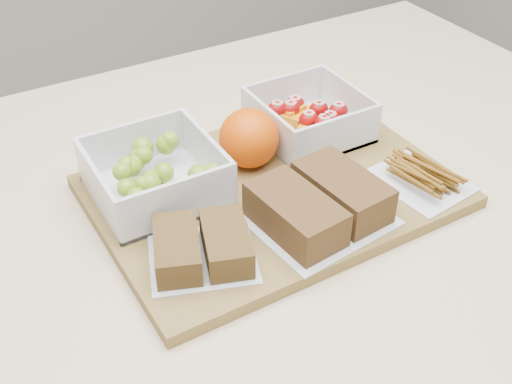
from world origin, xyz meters
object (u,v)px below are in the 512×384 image
cutting_board (273,191)px  pretzel_bag (421,174)px  grape_container (156,174)px  orange (249,138)px  sandwich_bag_left (202,247)px  fruit_container (309,119)px  sandwich_bag_center (319,204)px

cutting_board → pretzel_bag: bearing=-28.1°
grape_container → orange: 0.13m
orange → sandwich_bag_left: orange is taller
grape_container → fruit_container: grape_container is taller
fruit_container → pretzel_bag: size_ratio=1.09×
fruit_container → sandwich_bag_left: fruit_container is taller
fruit_container → cutting_board: bearing=-142.4°
fruit_container → pretzel_bag: bearing=-71.0°
sandwich_bag_left → orange: bearing=45.0°
orange → sandwich_bag_left: (-0.13, -0.13, -0.02)m
pretzel_bag → fruit_container: bearing=109.0°
sandwich_bag_center → pretzel_bag: 0.15m
sandwich_bag_center → pretzel_bag: sandwich_bag_center is taller
fruit_container → pretzel_bag: 0.17m
cutting_board → sandwich_bag_center: (0.01, -0.08, 0.03)m
grape_container → pretzel_bag: (0.29, -0.14, -0.01)m
fruit_container → sandwich_bag_left: bearing=-147.0°
cutting_board → grape_container: size_ratio=2.92×
sandwich_bag_center → fruit_container: bearing=59.9°
fruit_container → orange: 0.11m
orange → cutting_board: bearing=-89.2°
cutting_board → fruit_container: size_ratio=3.11×
grape_container → fruit_container: size_ratio=1.06×
orange → sandwich_bag_center: bearing=-84.5°
cutting_board → sandwich_bag_left: size_ratio=3.05×
cutting_board → orange: size_ratio=5.56×
grape_container → cutting_board: bearing=-25.8°
grape_container → pretzel_bag: bearing=-26.6°
sandwich_bag_left → grape_container: bearing=87.7°
fruit_container → sandwich_bag_center: bearing=-120.1°
fruit_container → sandwich_bag_center: fruit_container is taller
cutting_board → orange: 0.07m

